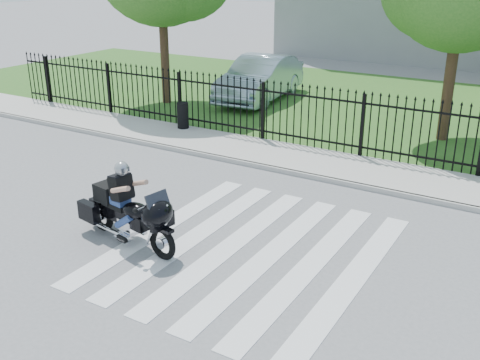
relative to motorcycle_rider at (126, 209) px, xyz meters
The scene contains 9 objects.
ground 2.43m from the motorcycle_rider, 21.35° to the left, with size 120.00×120.00×0.00m, color slate.
crosswalk 2.43m from the motorcycle_rider, 21.35° to the left, with size 5.00×5.50×0.01m, color silver, non-canonical shape.
sidewalk 6.27m from the motorcycle_rider, 69.61° to the left, with size 40.00×2.00×0.12m, color #ADAAA3.
curb 5.35m from the motorcycle_rider, 65.85° to the left, with size 40.00×0.12×0.12m, color #ADAAA3.
grass_strip 13.05m from the motorcycle_rider, 80.39° to the left, with size 40.00×12.00×0.02m, color #2B6021.
iron_fence 7.19m from the motorcycle_rider, 72.39° to the left, with size 26.00×0.04×1.80m.
motorcycle_rider is the anchor object (origin of this frame).
parked_car 12.03m from the motorcycle_rider, 106.91° to the left, with size 1.74×5.00×1.65m, color #95ABBB.
litter_bin 7.43m from the motorcycle_rider, 118.16° to the left, with size 0.36×0.36×0.81m, color black.
Camera 1 is at (4.58, -8.00, 5.03)m, focal length 42.00 mm.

